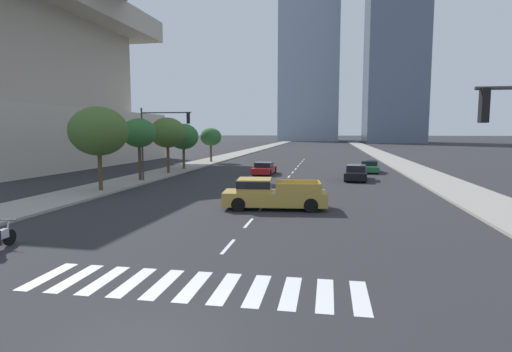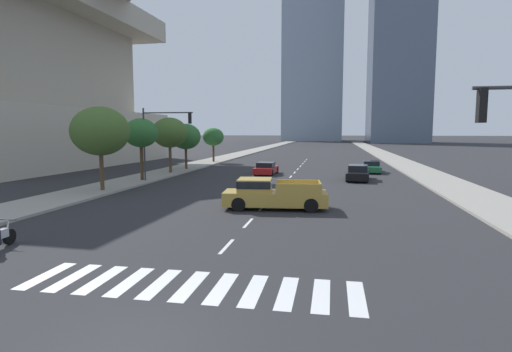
# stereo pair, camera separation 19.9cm
# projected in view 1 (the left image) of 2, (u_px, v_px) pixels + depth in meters

# --- Properties ---
(ground_plane) EXTENTS (800.00, 800.00, 0.00)m
(ground_plane) POSITION_uv_depth(u_px,v_px,m) (136.00, 352.00, 8.00)
(ground_plane) COLOR #28282B
(sidewalk_east) EXTENTS (4.00, 260.00, 0.15)m
(sidewalk_east) POSITION_uv_depth(u_px,v_px,m) (438.00, 181.00, 35.14)
(sidewalk_east) COLOR gray
(sidewalk_east) RESTS_ON ground
(sidewalk_west) EXTENTS (4.00, 260.00, 0.15)m
(sidewalk_west) POSITION_uv_depth(u_px,v_px,m) (154.00, 175.00, 39.58)
(sidewalk_west) COLOR gray
(sidewalk_west) RESTS_ON ground
(crosswalk_near) EXTENTS (9.45, 2.32, 0.01)m
(crosswalk_near) POSITION_uv_depth(u_px,v_px,m) (194.00, 286.00, 11.41)
(crosswalk_near) COLOR silver
(crosswalk_near) RESTS_ON ground
(lane_divider_center) EXTENTS (0.14, 50.00, 0.01)m
(lane_divider_center) POSITION_uv_depth(u_px,v_px,m) (289.00, 177.00, 38.82)
(lane_divider_center) COLOR silver
(lane_divider_center) RESTS_ON ground
(pickup_truck) EXTENTS (5.84, 2.59, 1.67)m
(pickup_truck) POSITION_uv_depth(u_px,v_px,m) (270.00, 194.00, 22.72)
(pickup_truck) COLOR #B28E38
(pickup_truck) RESTS_ON ground
(sedan_red_0) EXTENTS (1.98, 4.43, 1.22)m
(sedan_red_0) POSITION_uv_depth(u_px,v_px,m) (264.00, 169.00, 40.87)
(sedan_red_0) COLOR maroon
(sedan_red_0) RESTS_ON ground
(sedan_green_1) EXTENTS (1.97, 4.64, 1.19)m
(sedan_green_1) POSITION_uv_depth(u_px,v_px,m) (369.00, 167.00, 42.99)
(sedan_green_1) COLOR #1E6038
(sedan_green_1) RESTS_ON ground
(sedan_black_2) EXTENTS (2.26, 4.94, 1.31)m
(sedan_black_2) POSITION_uv_depth(u_px,v_px,m) (356.00, 173.00, 36.19)
(sedan_black_2) COLOR black
(sedan_black_2) RESTS_ON ground
(traffic_signal_far) EXTENTS (4.60, 0.28, 6.04)m
(traffic_signal_far) POSITION_uv_depth(u_px,v_px,m) (160.00, 131.00, 33.94)
(traffic_signal_far) COLOR #333335
(traffic_signal_far) RESTS_ON sidewalk_west
(street_tree_nearest) EXTENTS (4.00, 4.00, 5.83)m
(street_tree_nearest) POSITION_uv_depth(u_px,v_px,m) (99.00, 131.00, 28.48)
(street_tree_nearest) COLOR #4C3823
(street_tree_nearest) RESTS_ON sidewalk_west
(street_tree_second) EXTENTS (2.86, 2.86, 5.20)m
(street_tree_second) POSITION_uv_depth(u_px,v_px,m) (139.00, 133.00, 34.56)
(street_tree_second) COLOR #4C3823
(street_tree_second) RESTS_ON sidewalk_west
(street_tree_third) EXTENTS (3.51, 3.51, 5.47)m
(street_tree_third) POSITION_uv_depth(u_px,v_px,m) (168.00, 133.00, 40.68)
(street_tree_third) COLOR #4C3823
(street_tree_third) RESTS_ON sidewalk_west
(street_tree_fourth) EXTENTS (3.30, 3.30, 4.94)m
(street_tree_fourth) POSITION_uv_depth(u_px,v_px,m) (183.00, 137.00, 45.15)
(street_tree_fourth) COLOR #4C3823
(street_tree_fourth) RESTS_ON sidewalk_west
(street_tree_fifth) EXTENTS (2.84, 2.84, 4.57)m
(street_tree_fifth) POSITION_uv_depth(u_px,v_px,m) (211.00, 137.00, 55.66)
(street_tree_fifth) COLOR #4C3823
(street_tree_fifth) RESTS_ON sidewalk_west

